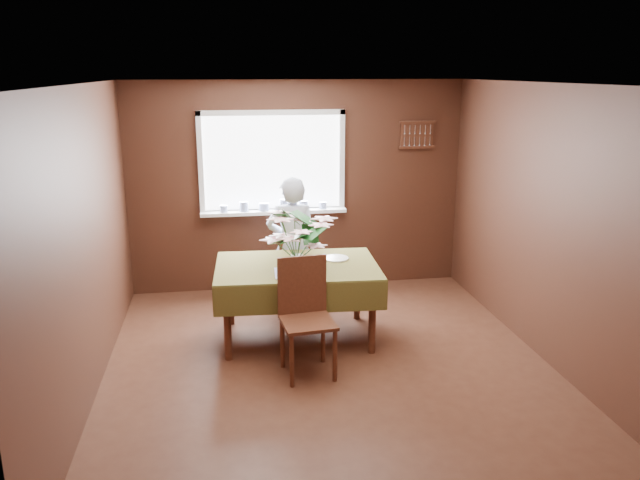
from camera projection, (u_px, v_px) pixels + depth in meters
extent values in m
plane|color=#452417|center=(330.00, 367.00, 5.65)|extent=(4.50, 4.50, 0.00)
plane|color=white|center=(331.00, 84.00, 4.99)|extent=(4.50, 4.50, 0.00)
plane|color=#572F1F|center=(298.00, 187.00, 7.47)|extent=(4.00, 0.00, 4.00)
plane|color=#572F1F|center=(406.00, 345.00, 3.18)|extent=(4.00, 0.00, 4.00)
plane|color=#572F1F|center=(86.00, 244.00, 5.02)|extent=(0.00, 4.50, 4.50)
plane|color=#572F1F|center=(548.00, 225.00, 5.63)|extent=(0.00, 4.50, 4.50)
cube|color=white|center=(272.00, 163.00, 7.33)|extent=(1.60, 0.01, 1.10)
cube|color=white|center=(271.00, 113.00, 7.16)|extent=(1.72, 0.06, 0.06)
cube|color=white|center=(273.00, 211.00, 7.47)|extent=(1.72, 0.06, 0.06)
cube|color=white|center=(201.00, 165.00, 7.19)|extent=(0.06, 0.06, 1.22)
cube|color=white|center=(342.00, 161.00, 7.44)|extent=(0.06, 0.06, 1.22)
cube|color=white|center=(274.00, 212.00, 7.40)|extent=(1.72, 0.20, 0.04)
cylinder|color=white|center=(224.00, 209.00, 7.27)|extent=(0.09, 0.09, 0.08)
cylinder|color=white|center=(244.00, 206.00, 7.30)|extent=(0.11, 0.11, 0.12)
cylinder|color=white|center=(264.00, 207.00, 7.34)|extent=(0.12, 0.12, 0.09)
cylinder|color=white|center=(284.00, 205.00, 7.37)|extent=(0.10, 0.10, 0.13)
cylinder|color=white|center=(303.00, 205.00, 7.41)|extent=(0.11, 0.11, 0.10)
cylinder|color=white|center=(323.00, 205.00, 7.45)|extent=(0.09, 0.09, 0.08)
cube|color=#522A1A|center=(417.00, 135.00, 7.50)|extent=(0.40, 0.03, 0.30)
cube|color=#522A1A|center=(418.00, 122.00, 7.45)|extent=(0.44, 0.04, 0.03)
cube|color=#522A1A|center=(417.00, 147.00, 7.53)|extent=(0.44, 0.04, 0.03)
cylinder|color=#522A1A|center=(227.00, 324.00, 5.72)|extent=(0.07, 0.07, 0.72)
cylinder|color=#522A1A|center=(372.00, 317.00, 5.86)|extent=(0.07, 0.07, 0.72)
cylinder|color=#522A1A|center=(230.00, 292.00, 6.53)|extent=(0.07, 0.07, 0.72)
cylinder|color=#522A1A|center=(357.00, 287.00, 6.67)|extent=(0.07, 0.07, 0.72)
cube|color=#522A1A|center=(297.00, 268.00, 6.09)|extent=(1.56, 1.08, 0.04)
cube|color=#443E18|center=(297.00, 265.00, 6.09)|extent=(1.62, 1.14, 0.01)
cube|color=#443E18|center=(301.00, 299.00, 5.61)|extent=(1.57, 0.09, 0.28)
cube|color=#443E18|center=(293.00, 263.00, 6.64)|extent=(1.57, 0.09, 0.28)
cube|color=#443E18|center=(216.00, 282.00, 6.04)|extent=(0.06, 1.07, 0.28)
cube|color=#443E18|center=(376.00, 277.00, 6.21)|extent=(0.06, 1.07, 0.28)
cube|color=#5183E6|center=(299.00, 273.00, 5.84)|extent=(0.47, 0.35, 0.01)
cylinder|color=#522A1A|center=(300.00, 282.00, 7.29)|extent=(0.04, 0.04, 0.41)
cylinder|color=#522A1A|center=(274.00, 286.00, 7.18)|extent=(0.04, 0.04, 0.41)
cylinder|color=#522A1A|center=(310.00, 291.00, 7.00)|extent=(0.04, 0.04, 0.41)
cylinder|color=#522A1A|center=(282.00, 295.00, 6.89)|extent=(0.04, 0.04, 0.41)
cube|color=#522A1A|center=(291.00, 270.00, 7.03)|extent=(0.45, 0.45, 0.03)
cube|color=#522A1A|center=(296.00, 254.00, 6.81)|extent=(0.38, 0.11, 0.45)
cylinder|color=#522A1A|center=(292.00, 361.00, 5.25)|extent=(0.04, 0.04, 0.47)
cylinder|color=#522A1A|center=(335.00, 356.00, 5.35)|extent=(0.04, 0.04, 0.47)
cylinder|color=#522A1A|center=(282.00, 343.00, 5.60)|extent=(0.04, 0.04, 0.47)
cylinder|color=#522A1A|center=(323.00, 338.00, 5.70)|extent=(0.04, 0.04, 0.47)
cube|color=#522A1A|center=(308.00, 322.00, 5.41)|extent=(0.49, 0.49, 0.03)
cube|color=#522A1A|center=(302.00, 285.00, 5.52)|extent=(0.44, 0.08, 0.53)
imported|color=white|center=(292.00, 245.00, 6.78)|extent=(0.59, 0.42, 1.52)
cylinder|color=white|center=(297.00, 263.00, 5.88)|extent=(0.12, 0.12, 0.16)
cylinder|color=#33662D|center=(296.00, 251.00, 5.85)|extent=(0.07, 0.07, 0.11)
cylinder|color=white|center=(336.00, 258.00, 6.27)|extent=(0.33, 0.33, 0.01)
cube|color=silver|center=(323.00, 272.00, 5.84)|extent=(0.05, 0.22, 0.00)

